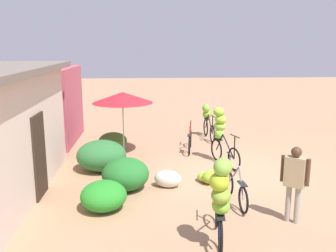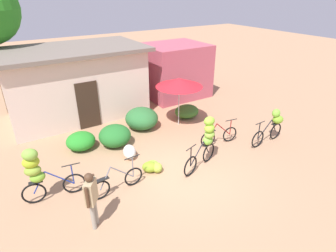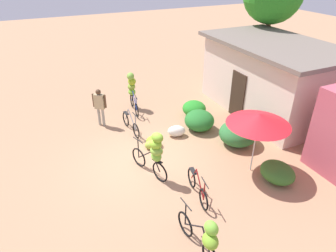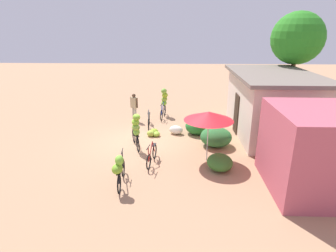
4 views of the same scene
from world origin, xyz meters
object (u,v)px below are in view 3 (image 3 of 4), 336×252
at_px(market_umbrella, 259,119).
at_px(bicycle_by_shop, 197,187).
at_px(bicycle_leftmost, 132,88).
at_px(bicycle_center_loaded, 154,152).
at_px(bicycle_rightmost, 205,237).
at_px(banana_pile_on_ground, 153,143).
at_px(bicycle_near_pile, 131,124).
at_px(produce_sack, 176,131).
at_px(building_low, 271,77).
at_px(person_vendor, 100,104).

relative_size(market_umbrella, bicycle_by_shop, 1.32).
bearing_deg(bicycle_leftmost, bicycle_center_loaded, -11.09).
height_order(bicycle_center_loaded, bicycle_rightmost, bicycle_center_loaded).
height_order(market_umbrella, bicycle_by_shop, market_umbrella).
distance_m(market_umbrella, banana_pile_on_ground, 3.99).
distance_m(bicycle_near_pile, bicycle_by_shop, 4.41).
distance_m(bicycle_leftmost, produce_sack, 3.18).
xyz_separation_m(building_low, bicycle_rightmost, (5.58, -6.58, -0.82)).
bearing_deg(bicycle_near_pile, bicycle_leftmost, 158.72).
relative_size(bicycle_leftmost, bicycle_center_loaded, 1.01).
height_order(bicycle_near_pile, bicycle_rightmost, bicycle_rightmost).
distance_m(building_low, person_vendor, 7.40).
bearing_deg(person_vendor, bicycle_rightmost, 4.78).
relative_size(bicycle_by_shop, bicycle_rightmost, 0.90).
bearing_deg(building_low, person_vendor, -103.21).
bearing_deg(bicycle_rightmost, building_low, 130.30).
bearing_deg(bicycle_center_loaded, person_vendor, -170.18).
bearing_deg(bicycle_by_shop, banana_pile_on_ground, -176.53).
bearing_deg(bicycle_rightmost, person_vendor, -175.22).
height_order(bicycle_by_shop, produce_sack, bicycle_by_shop).
height_order(bicycle_leftmost, bicycle_near_pile, bicycle_leftmost).
xyz_separation_m(bicycle_leftmost, bicycle_near_pile, (1.91, -0.75, -0.67)).
distance_m(banana_pile_on_ground, person_vendor, 2.83).
relative_size(building_low, bicycle_by_shop, 3.99).
bearing_deg(market_umbrella, banana_pile_on_ground, -137.77).
distance_m(market_umbrella, bicycle_leftmost, 6.34).
relative_size(building_low, bicycle_rightmost, 3.57).
relative_size(bicycle_near_pile, bicycle_center_loaded, 0.98).
relative_size(bicycle_rightmost, person_vendor, 1.10).
xyz_separation_m(bicycle_center_loaded, bicycle_rightmost, (3.19, -0.10, -0.26)).
bearing_deg(bicycle_by_shop, bicycle_rightmost, -25.29).
bearing_deg(market_umbrella, bicycle_by_shop, -80.90).
bearing_deg(building_low, bicycle_rightmost, -49.70).
height_order(building_low, bicycle_center_loaded, building_low).
xyz_separation_m(bicycle_leftmost, bicycle_center_loaded, (4.98, -0.98, -0.02)).
bearing_deg(bicycle_by_shop, produce_sack, 164.08).
xyz_separation_m(bicycle_near_pile, person_vendor, (-1.00, -0.94, 0.64)).
distance_m(market_umbrella, bicycle_center_loaded, 3.29).
distance_m(bicycle_by_shop, person_vendor, 5.62).
xyz_separation_m(bicycle_by_shop, produce_sack, (-3.30, 0.94, -0.12)).
bearing_deg(bicycle_leftmost, building_low, 64.74).
height_order(market_umbrella, bicycle_rightmost, market_umbrella).
xyz_separation_m(market_umbrella, bicycle_leftmost, (-5.93, -2.04, -0.89)).
relative_size(building_low, banana_pile_on_ground, 8.55).
relative_size(bicycle_center_loaded, person_vendor, 1.06).
height_order(bicycle_leftmost, person_vendor, bicycle_leftmost).
bearing_deg(bicycle_leftmost, bicycle_rightmost, -7.49).
bearing_deg(banana_pile_on_ground, person_vendor, -150.93).
bearing_deg(market_umbrella, bicycle_rightmost, -54.24).
bearing_deg(market_umbrella, building_low, 133.93).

